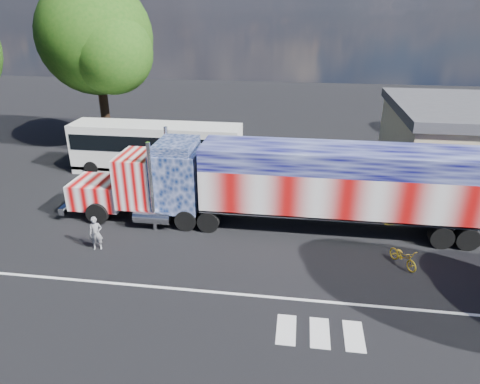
# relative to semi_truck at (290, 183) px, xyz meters

# --- Properties ---
(ground) EXTENTS (100.00, 100.00, 0.00)m
(ground) POSITION_rel_semi_truck_xyz_m (-2.53, -3.26, -2.45)
(ground) COLOR black
(lane_markings) EXTENTS (30.00, 2.67, 0.01)m
(lane_markings) POSITION_rel_semi_truck_xyz_m (-0.82, -7.03, -2.44)
(lane_markings) COLOR silver
(lane_markings) RESTS_ON ground
(semi_truck) EXTENTS (22.29, 3.52, 4.75)m
(semi_truck) POSITION_rel_semi_truck_xyz_m (0.00, 0.00, 0.00)
(semi_truck) COLOR black
(semi_truck) RESTS_ON ground
(coach_bus) EXTENTS (11.70, 2.72, 3.40)m
(coach_bus) POSITION_rel_semi_truck_xyz_m (-9.36, 6.81, -0.68)
(coach_bus) COLOR white
(coach_bus) RESTS_ON ground
(woman) EXTENTS (0.71, 0.58, 1.69)m
(woman) POSITION_rel_semi_truck_xyz_m (-8.98, -3.69, -1.60)
(woman) COLOR slate
(woman) RESTS_ON ground
(bicycle) EXTENTS (1.36, 1.75, 0.88)m
(bicycle) POSITION_rel_semi_truck_xyz_m (5.27, -3.11, -2.00)
(bicycle) COLOR gold
(bicycle) RESTS_ON ground
(tree_nw_a) EXTENTS (8.87, 8.44, 12.86)m
(tree_nw_a) POSITION_rel_semi_truck_xyz_m (-14.90, 11.40, 6.14)
(tree_nw_a) COLOR black
(tree_nw_a) RESTS_ON ground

